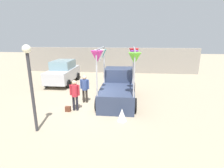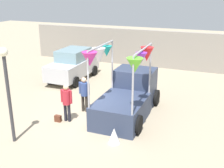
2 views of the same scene
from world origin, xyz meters
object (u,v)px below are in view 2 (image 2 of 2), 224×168
Objects in this scene: vendor_truck at (128,94)px; handbag at (58,118)px; parked_car at (73,65)px; person_vendor at (84,91)px; street_lamp at (7,81)px; folded_kite_bundle_white at (114,136)px; person_customer at (67,99)px.

vendor_truck reaches higher than handbag.
handbag is (-2.48, -1.93, -0.78)m from vendor_truck.
parked_car reaches higher than handbag.
vendor_truck is 3.24m from handbag.
street_lamp reaches higher than person_vendor.
parked_car is at bearing 102.16° from street_lamp.
handbag is at bearing 165.24° from folded_kite_bundle_white.
vendor_truck reaches higher than folded_kite_bundle_white.
parked_car is at bearing 112.52° from handbag.
person_customer is 1.19m from person_vendor.
folded_kite_bundle_white reaches higher than handbag.
street_lamp reaches higher than person_customer.
person_vendor is 2.71× the size of folded_kite_bundle_white.
parked_car is 6.67× the size of folded_kite_bundle_white.
vendor_truck is 5.85m from parked_car.
vendor_truck reaches higher than person_vendor.
street_lamp is (-1.23, -3.35, 1.35)m from person_vendor.
vendor_truck is at bearing 51.28° from street_lamp.
person_vendor is 3.17m from folded_kite_bundle_white.
person_vendor is at bearing 78.88° from person_customer.
street_lamp is at bearing -108.11° from handbag.
handbag is (2.24, -5.39, -0.80)m from parked_car.
parked_car is 5.89m from handbag.
parked_car is 5.80m from person_customer.
street_lamp is (-1.00, -2.18, 1.35)m from person_customer.
vendor_truck is at bearing 37.79° from handbag.
handbag is at bearing -112.95° from person_vendor.
parked_car is at bearing 124.99° from person_vendor.
handbag is 0.47× the size of folded_kite_bundle_white.
handbag is (-0.35, -0.20, -0.85)m from person_customer.
vendor_truck is 14.64× the size of handbag.
vendor_truck is 2.74m from person_customer.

